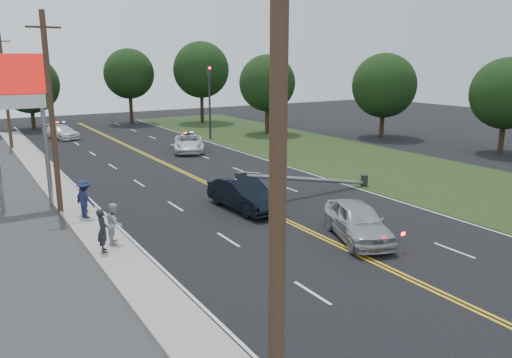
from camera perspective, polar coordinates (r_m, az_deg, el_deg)
ground at (r=21.06m, az=11.12°, el=-8.25°), size 120.00×120.00×0.00m
sidewalk at (r=25.94m, az=-18.86°, el=-4.40°), size 1.80×70.00×0.12m
grass_verge at (r=37.06m, az=16.19°, el=0.98°), size 12.00×80.00×0.01m
centerline_yellow at (r=28.78m, az=-2.38°, el=-2.01°), size 0.36×80.00×0.00m
pylon_sign at (r=28.47m, az=-25.78°, el=8.74°), size 3.20×0.35×8.00m
traffic_signal at (r=49.43m, az=-5.33°, el=9.40°), size 0.28×0.41×7.05m
fallen_streetlight at (r=29.19m, az=6.73°, el=-0.03°), size 9.36×0.44×1.91m
utility_pole_near at (r=8.00m, az=2.44°, el=-5.73°), size 1.60×0.28×10.00m
utility_pole_mid at (r=26.73m, az=-22.33°, el=6.87°), size 1.60×0.28×10.00m
utility_pole_far at (r=48.52m, az=-26.73°, el=9.00°), size 1.60×0.28×10.00m
tree_6 at (r=61.44m, az=-24.47°, el=9.81°), size 6.39×6.39×8.20m
tree_7 at (r=63.24m, az=-14.31°, el=11.57°), size 6.00×6.00×9.01m
tree_8 at (r=62.61m, az=-6.30°, el=12.29°), size 6.81×6.81×9.87m
tree_9 at (r=52.88m, az=1.30°, el=10.90°), size 5.87×5.87×8.24m
tree_12 at (r=46.10m, az=26.74°, el=8.71°), size 5.84×5.84×7.91m
tree_13 at (r=51.83m, az=14.44°, el=10.30°), size 6.34×6.34×8.35m
crashed_sedan at (r=26.17m, az=-1.40°, el=-1.78°), size 2.01×5.01×1.62m
waiting_sedan at (r=22.34m, az=11.54°, el=-4.74°), size 3.57×5.18×1.64m
emergency_a at (r=43.16m, az=-7.69°, el=4.09°), size 4.29×5.80×1.46m
emergency_b at (r=53.50m, az=-21.35°, el=5.05°), size 3.21×5.02×1.35m
bystander_a at (r=21.06m, az=-17.12°, el=-5.64°), size 0.57×0.74×1.80m
bystander_b at (r=21.95m, az=-15.87°, el=-4.86°), size 0.93×1.03×1.74m
bystander_c at (r=25.80m, az=-18.98°, el=-2.17°), size 1.15×1.40×1.89m
bystander_d at (r=26.65m, az=-19.21°, el=-1.97°), size 0.79×1.05×1.65m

